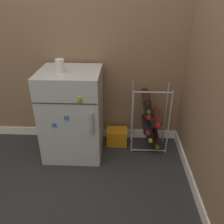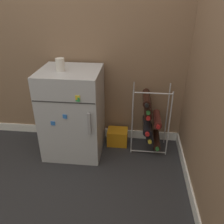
{
  "view_description": "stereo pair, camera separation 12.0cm",
  "coord_description": "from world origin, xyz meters",
  "px_view_note": "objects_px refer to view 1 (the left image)",
  "views": [
    {
      "loc": [
        0.26,
        -1.61,
        1.44
      ],
      "look_at": [
        0.17,
        0.35,
        0.41
      ],
      "focal_mm": 38.0,
      "sensor_mm": 36.0,
      "label": 1
    },
    {
      "loc": [
        0.38,
        -1.6,
        1.44
      ],
      "look_at": [
        0.17,
        0.35,
        0.41
      ],
      "focal_mm": 38.0,
      "sensor_mm": 36.0,
      "label": 2
    }
  ],
  "objects_px": {
    "mini_fridge": "(73,114)",
    "wine_rack": "(150,118)",
    "soda_box": "(117,137)",
    "fridge_top_cup": "(60,66)"
  },
  "relations": [
    {
      "from": "mini_fridge",
      "to": "wine_rack",
      "type": "height_order",
      "value": "mini_fridge"
    },
    {
      "from": "mini_fridge",
      "to": "soda_box",
      "type": "xyz_separation_m",
      "value": [
        0.41,
        0.14,
        -0.33
      ]
    },
    {
      "from": "fridge_top_cup",
      "to": "soda_box",
      "type": "bearing_deg",
      "value": 19.85
    },
    {
      "from": "fridge_top_cup",
      "to": "wine_rack",
      "type": "bearing_deg",
      "value": 9.62
    },
    {
      "from": "wine_rack",
      "to": "soda_box",
      "type": "relative_size",
      "value": 3.27
    },
    {
      "from": "wine_rack",
      "to": "soda_box",
      "type": "distance_m",
      "value": 0.4
    },
    {
      "from": "wine_rack",
      "to": "soda_box",
      "type": "height_order",
      "value": "wine_rack"
    },
    {
      "from": "soda_box",
      "to": "fridge_top_cup",
      "type": "height_order",
      "value": "fridge_top_cup"
    },
    {
      "from": "wine_rack",
      "to": "fridge_top_cup",
      "type": "bearing_deg",
      "value": -170.38
    },
    {
      "from": "soda_box",
      "to": "mini_fridge",
      "type": "bearing_deg",
      "value": -161.4
    }
  ]
}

